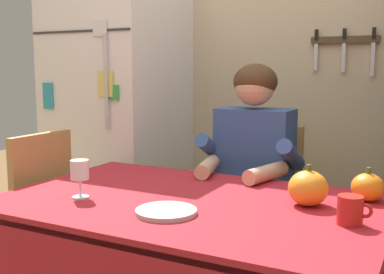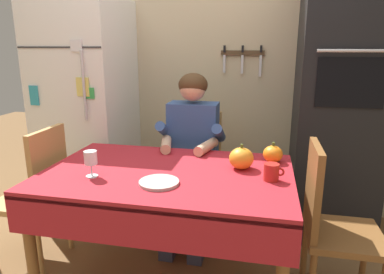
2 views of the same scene
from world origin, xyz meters
name	(u,v)px [view 2 (image 2 of 2)]	position (x,y,z in m)	size (l,w,h in m)	color
back_wall_assembly	(212,61)	(0.05, 1.35, 1.30)	(3.70, 0.13, 2.60)	#BCAD89
refrigerator	(87,110)	(-0.95, 0.96, 0.90)	(0.68, 0.71, 1.80)	white
wall_oven	(339,99)	(1.05, 1.00, 1.05)	(0.60, 0.64, 2.10)	black
dining_table	(167,186)	(0.00, 0.08, 0.66)	(1.40, 0.90, 0.74)	brown
chair_behind_person	(196,165)	(0.01, 0.87, 0.51)	(0.40, 0.40, 0.93)	tan
seated_person	(191,144)	(0.01, 0.68, 0.74)	(0.47, 0.55, 1.25)	#38384C
chair_right_side	(330,221)	(0.90, 0.13, 0.51)	(0.40, 0.40, 0.93)	brown
chair_left_side	(38,191)	(-0.90, 0.16, 0.51)	(0.40, 0.40, 0.93)	tan
coffee_mug	(272,172)	(0.58, 0.08, 0.79)	(0.11, 0.08, 0.09)	#B2231E
wine_glass	(91,159)	(-0.38, -0.07, 0.84)	(0.07, 0.07, 0.15)	white
pumpkin_large	(241,158)	(0.41, 0.22, 0.80)	(0.14, 0.14, 0.15)	orange
pumpkin_medium	(273,154)	(0.59, 0.38, 0.79)	(0.12, 0.12, 0.13)	orange
serving_tray	(159,182)	(0.01, -0.10, 0.75)	(0.21, 0.21, 0.02)	#B7B2A8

